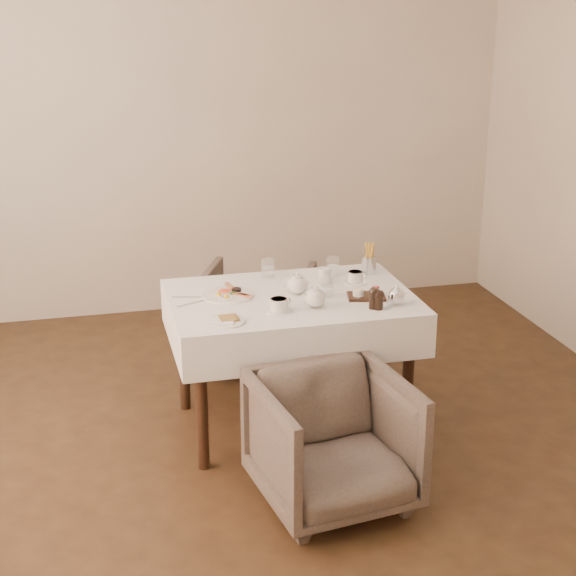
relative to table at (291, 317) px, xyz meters
The scene contains 20 objects.
table is the anchor object (origin of this frame).
armchair_near 0.85m from the table, 89.83° to the right, with size 0.67×0.69×0.62m, color #473B34.
armchair_far 0.91m from the table, 90.61° to the left, with size 0.67×0.69×0.63m, color #473B34.
breakfast_plate 0.36m from the table, 164.94° to the left, with size 0.27×0.27×0.03m.
side_plate 0.51m from the table, 143.79° to the right, with size 0.19×0.18×0.02m.
teapot_centre 0.18m from the table, 31.14° to the left, with size 0.15×0.12×0.12m, color white, non-canonical shape.
teapot_front 0.27m from the table, 68.94° to the right, with size 0.15×0.12×0.12m, color white, non-canonical shape.
creamer 0.32m from the table, 35.69° to the left, with size 0.07×0.07×0.08m, color white.
teacup_near 0.28m from the table, 119.14° to the right, with size 0.14×0.14×0.07m.
teacup_far 0.44m from the table, 17.14° to the left, with size 0.13×0.13×0.07m.
glass_left 0.38m from the table, 98.28° to the left, with size 0.07×0.07×0.10m, color silver.
glass_mid 0.25m from the table, 14.18° to the right, with size 0.07×0.07×0.10m, color silver.
glass_right 0.45m from the table, 41.84° to the left, with size 0.07×0.07×0.10m, color silver.
condiment_board 0.41m from the table, 18.17° to the right, with size 0.22×0.17×0.05m.
pepper_mill_left 0.49m from the table, 38.01° to the right, with size 0.06×0.06×0.11m, color black, non-canonical shape.
pepper_mill_right 0.51m from the table, 38.33° to the right, with size 0.05×0.05×0.10m, color black, non-canonical shape.
silver_pot 0.58m from the table, 27.49° to the right, with size 0.10×0.08×0.11m, color white, non-canonical shape.
fries_cup 0.61m from the table, 27.25° to the left, with size 0.09×0.09×0.18m.
cutlery_fork 0.54m from the table, 168.74° to the left, with size 0.02×0.19×0.00m, color silver.
cutlery_knife 0.53m from the table, behind, with size 0.02×0.21×0.00m, color silver.
Camera 1 is at (-0.89, -3.73, 2.32)m, focal length 55.00 mm.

